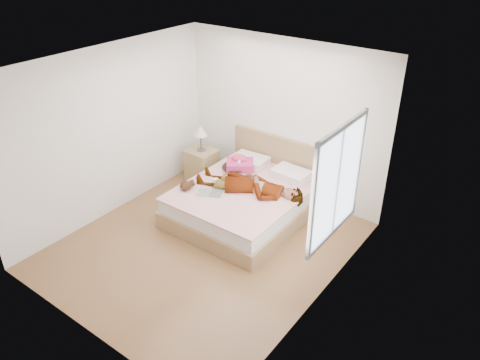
{
  "coord_description": "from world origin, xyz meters",
  "views": [
    {
      "loc": [
        3.62,
        -4.04,
        4.09
      ],
      "look_at": [
        0.0,
        0.85,
        0.7
      ],
      "focal_mm": 35.0,
      "sensor_mm": 36.0,
      "label": 1
    }
  ],
  "objects_px": {
    "phone": "(240,161)",
    "coffee_mug": "(216,182)",
    "woman": "(250,183)",
    "nightstand": "(202,163)",
    "magazine": "(210,193)",
    "plush_toy": "(187,185)",
    "bed": "(247,199)",
    "towel": "(240,164)"
  },
  "relations": [
    {
      "from": "bed",
      "to": "towel",
      "type": "relative_size",
      "value": 3.74
    },
    {
      "from": "phone",
      "to": "coffee_mug",
      "type": "distance_m",
      "value": 0.62
    },
    {
      "from": "magazine",
      "to": "coffee_mug",
      "type": "relative_size",
      "value": 3.5
    },
    {
      "from": "phone",
      "to": "nightstand",
      "type": "relative_size",
      "value": 0.08
    },
    {
      "from": "towel",
      "to": "coffee_mug",
      "type": "xyz_separation_m",
      "value": [
        0.03,
        -0.66,
        -0.04
      ]
    },
    {
      "from": "nightstand",
      "to": "magazine",
      "type": "bearing_deg",
      "value": -43.82
    },
    {
      "from": "phone",
      "to": "coffee_mug",
      "type": "bearing_deg",
      "value": -104.36
    },
    {
      "from": "towel",
      "to": "nightstand",
      "type": "height_order",
      "value": "nightstand"
    },
    {
      "from": "woman",
      "to": "towel",
      "type": "distance_m",
      "value": 0.69
    },
    {
      "from": "bed",
      "to": "woman",
      "type": "bearing_deg",
      "value": -27.13
    },
    {
      "from": "towel",
      "to": "nightstand",
      "type": "xyz_separation_m",
      "value": [
        -0.84,
        0.01,
        -0.25
      ]
    },
    {
      "from": "coffee_mug",
      "to": "plush_toy",
      "type": "height_order",
      "value": "plush_toy"
    },
    {
      "from": "plush_toy",
      "to": "phone",
      "type": "bearing_deg",
      "value": 74.74
    },
    {
      "from": "nightstand",
      "to": "coffee_mug",
      "type": "bearing_deg",
      "value": -37.58
    },
    {
      "from": "magazine",
      "to": "coffee_mug",
      "type": "distance_m",
      "value": 0.26
    },
    {
      "from": "bed",
      "to": "coffee_mug",
      "type": "relative_size",
      "value": 14.78
    },
    {
      "from": "woman",
      "to": "coffee_mug",
      "type": "distance_m",
      "value": 0.55
    },
    {
      "from": "woman",
      "to": "nightstand",
      "type": "bearing_deg",
      "value": -122.96
    },
    {
      "from": "towel",
      "to": "magazine",
      "type": "bearing_deg",
      "value": -83.05
    },
    {
      "from": "woman",
      "to": "nightstand",
      "type": "distance_m",
      "value": 1.47
    },
    {
      "from": "nightstand",
      "to": "plush_toy",
      "type": "bearing_deg",
      "value": -59.74
    },
    {
      "from": "bed",
      "to": "towel",
      "type": "height_order",
      "value": "bed"
    },
    {
      "from": "magazine",
      "to": "plush_toy",
      "type": "relative_size",
      "value": 1.79
    },
    {
      "from": "bed",
      "to": "nightstand",
      "type": "xyz_separation_m",
      "value": [
        -1.28,
        0.41,
        0.07
      ]
    },
    {
      "from": "bed",
      "to": "nightstand",
      "type": "distance_m",
      "value": 1.35
    },
    {
      "from": "bed",
      "to": "phone",
      "type": "bearing_deg",
      "value": 139.13
    },
    {
      "from": "magazine",
      "to": "coffee_mug",
      "type": "height_order",
      "value": "coffee_mug"
    },
    {
      "from": "phone",
      "to": "woman",
      "type": "bearing_deg",
      "value": -53.07
    },
    {
      "from": "woman",
      "to": "coffee_mug",
      "type": "bearing_deg",
      "value": -81.57
    },
    {
      "from": "bed",
      "to": "magazine",
      "type": "bearing_deg",
      "value": -122.96
    },
    {
      "from": "coffee_mug",
      "to": "nightstand",
      "type": "xyz_separation_m",
      "value": [
        -0.87,
        0.67,
        -0.22
      ]
    },
    {
      "from": "woman",
      "to": "towel",
      "type": "bearing_deg",
      "value": -144.61
    },
    {
      "from": "coffee_mug",
      "to": "plush_toy",
      "type": "bearing_deg",
      "value": -126.12
    },
    {
      "from": "plush_toy",
      "to": "bed",
      "type": "bearing_deg",
      "value": 42.79
    },
    {
      "from": "bed",
      "to": "nightstand",
      "type": "height_order",
      "value": "nightstand"
    },
    {
      "from": "bed",
      "to": "plush_toy",
      "type": "xyz_separation_m",
      "value": [
        -0.67,
        -0.62,
        0.31
      ]
    },
    {
      "from": "towel",
      "to": "magazine",
      "type": "distance_m",
      "value": 0.91
    },
    {
      "from": "plush_toy",
      "to": "nightstand",
      "type": "xyz_separation_m",
      "value": [
        -0.6,
        1.04,
        -0.24
      ]
    },
    {
      "from": "towel",
      "to": "bed",
      "type": "bearing_deg",
      "value": -42.49
    },
    {
      "from": "phone",
      "to": "bed",
      "type": "bearing_deg",
      "value": -55.28
    },
    {
      "from": "magazine",
      "to": "nightstand",
      "type": "height_order",
      "value": "nightstand"
    },
    {
      "from": "coffee_mug",
      "to": "bed",
      "type": "bearing_deg",
      "value": 32.37
    }
  ]
}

